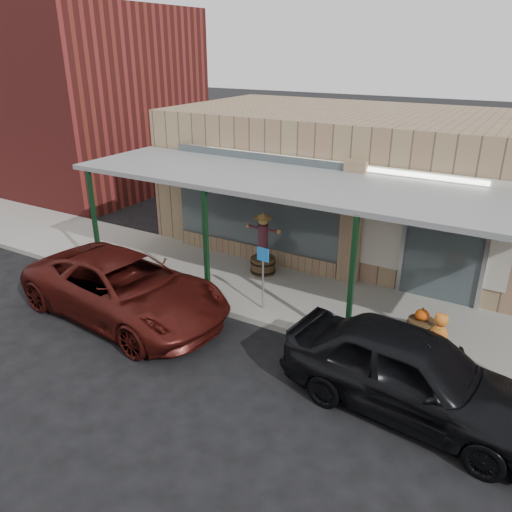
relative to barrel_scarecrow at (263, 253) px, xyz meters
The scene contains 10 objects.
ground 4.65m from the barrel_scarecrow, 70.93° to the right, with size 120.00×120.00×0.00m, color black.
sidewalk 1.80m from the barrel_scarecrow, 26.25° to the right, with size 40.00×3.20×0.15m, color gray.
storefront 4.32m from the barrel_scarecrow, 68.59° to the left, with size 12.00×6.25×4.20m.
awning 2.83m from the barrel_scarecrow, 27.43° to the right, with size 12.00×3.00×3.04m.
block_buildings_near 6.71m from the barrel_scarecrow, 54.19° to the left, with size 61.00×8.00×8.00m.
barrel_scarecrow is the anchor object (origin of this frame).
barrel_pumpkin 4.70m from the barrel_scarecrow, 13.35° to the right, with size 0.58×0.58×0.67m.
handicap_sign 2.09m from the barrel_scarecrow, 60.49° to the right, with size 0.32×0.05×1.57m.
parked_sedan 6.03m from the barrel_scarecrow, 35.10° to the right, with size 4.74×2.34×1.56m.
car_maroon 3.92m from the barrel_scarecrow, 116.50° to the right, with size 2.46×5.33×1.48m, color #44110D.
Camera 1 is at (4.73, -6.65, 5.99)m, focal length 35.00 mm.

